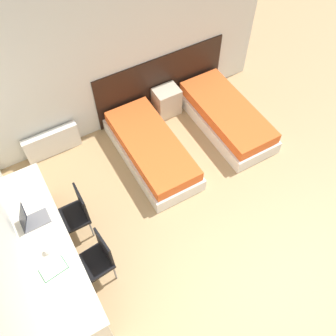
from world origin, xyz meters
name	(u,v)px	position (x,y,z in m)	size (l,w,h in m)	color
ground_plane	(246,302)	(0.00, 0.00, 0.00)	(20.00, 20.00, 0.00)	tan
wall_back	(112,59)	(0.00, 3.75, 1.35)	(5.43, 0.05, 2.70)	silver
headboard_panel	(161,83)	(0.81, 3.71, 0.54)	(2.46, 0.03, 1.09)	black
bed_near_window	(151,150)	(0.06, 2.70, 0.22)	(0.87, 1.95, 0.45)	silver
bed_near_door	(226,117)	(1.55, 2.70, 0.22)	(0.87, 1.95, 0.45)	silver
nightstand	(167,101)	(0.81, 3.50, 0.27)	(0.44, 0.35, 0.54)	beige
radiator	(52,143)	(-1.29, 3.63, 0.25)	(0.92, 0.12, 0.49)	silver
desk	(49,248)	(-1.93, 1.68, 0.62)	(0.57, 2.48, 0.77)	beige
chair_near_laptop	(75,213)	(-1.46, 2.05, 0.51)	(0.41, 0.41, 0.92)	black
chair_near_notebook	(98,258)	(-1.46, 1.30, 0.51)	(0.45, 0.45, 0.92)	black
laptop	(31,220)	(-1.98, 2.03, 0.84)	(0.35, 0.23, 0.34)	slate
open_notebook	(53,269)	(-1.97, 1.32, 0.78)	(0.33, 0.23, 0.02)	#236B3D
mug	(48,250)	(-1.94, 1.55, 0.81)	(0.08, 0.08, 0.09)	white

